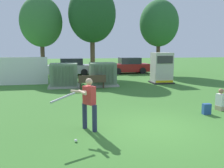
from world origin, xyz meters
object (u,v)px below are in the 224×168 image
object	(u,v)px
seated_spectator	(222,102)
batter	(88,102)
parked_car_left_of_center	(129,66)
transformer_west	(64,76)
parked_car_leftmost	(70,67)
transformer_mid_west	(103,75)
generator_enclosure	(162,68)
sports_ball	(76,141)
backpack	(206,109)
park_bench	(92,81)

from	to	relation	value
seated_spectator	batter	bearing A→B (deg)	-165.88
parked_car_left_of_center	transformer_west	bearing A→B (deg)	-130.79
parked_car_leftmost	transformer_mid_west	bearing A→B (deg)	-72.42
generator_enclosure	sports_ball	world-z (taller)	generator_enclosure
backpack	parked_car_leftmost	xyz separation A→B (m)	(-5.37, 14.78, 0.54)
generator_enclosure	sports_ball	size ratio (longest dim) A/B	25.56
sports_ball	seated_spectator	world-z (taller)	seated_spectator
park_bench	seated_spectator	size ratio (longest dim) A/B	1.87
parked_car_left_of_center	park_bench	bearing A→B (deg)	-118.41
transformer_mid_west	seated_spectator	bearing A→B (deg)	-60.32
transformer_mid_west	seated_spectator	world-z (taller)	transformer_mid_west
parked_car_leftmost	parked_car_left_of_center	bearing A→B (deg)	4.72
transformer_mid_west	parked_car_leftmost	xyz separation A→B (m)	(-2.19, 6.90, -0.04)
transformer_mid_west	backpack	xyz separation A→B (m)	(3.18, -7.87, -0.57)
transformer_mid_west	backpack	bearing A→B (deg)	-67.99
park_bench	sports_ball	distance (m)	8.77
seated_spectator	parked_car_left_of_center	world-z (taller)	parked_car_left_of_center
transformer_mid_west	parked_car_leftmost	world-z (taller)	same
sports_ball	parked_car_leftmost	xyz separation A→B (m)	(-0.00, 16.73, 0.71)
sports_ball	batter	bearing A→B (deg)	64.29
park_bench	seated_spectator	distance (m)	8.04
batter	sports_ball	size ratio (longest dim) A/B	19.33
generator_enclosure	park_bench	xyz separation A→B (m)	(-5.43, -1.57, -0.60)
transformer_mid_west	park_bench	distance (m)	1.47
park_bench	parked_car_leftmost	distance (m)	8.18
batter	parked_car_leftmost	size ratio (longest dim) A/B	0.41
generator_enclosure	sports_ball	bearing A→B (deg)	-123.44
transformer_west	parked_car_left_of_center	world-z (taller)	same
transformer_mid_west	sports_ball	distance (m)	10.09
transformer_mid_west	parked_car_left_of_center	xyz separation A→B (m)	(3.77, 7.40, -0.04)
transformer_west	generator_enclosure	xyz separation A→B (m)	(7.25, 0.49, 0.35)
parked_car_left_of_center	seated_spectator	bearing A→B (deg)	-88.29
sports_ball	parked_car_left_of_center	world-z (taller)	parked_car_left_of_center
generator_enclosure	sports_ball	distance (m)	12.30
parked_car_leftmost	backpack	bearing A→B (deg)	-70.03
generator_enclosure	backpack	xyz separation A→B (m)	(-1.38, -8.28, -0.92)
transformer_west	parked_car_left_of_center	bearing A→B (deg)	49.21
sports_ball	backpack	xyz separation A→B (m)	(5.37, 1.95, 0.17)
sports_ball	seated_spectator	bearing A→B (deg)	20.74
transformer_mid_west	sports_ball	xyz separation A→B (m)	(-2.19, -9.82, -0.74)
generator_enclosure	park_bench	size ratio (longest dim) A/B	1.27
transformer_west	generator_enclosure	distance (m)	7.27
parked_car_left_of_center	sports_ball	bearing A→B (deg)	-109.09
transformer_west	generator_enclosure	world-z (taller)	generator_enclosure
seated_spectator	transformer_mid_west	bearing A→B (deg)	119.68
transformer_mid_west	backpack	size ratio (longest dim) A/B	4.77
generator_enclosure	parked_car_leftmost	world-z (taller)	generator_enclosure
sports_ball	seated_spectator	distance (m)	6.85
seated_spectator	transformer_west	bearing A→B (deg)	133.31
transformer_west	transformer_mid_west	world-z (taller)	same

